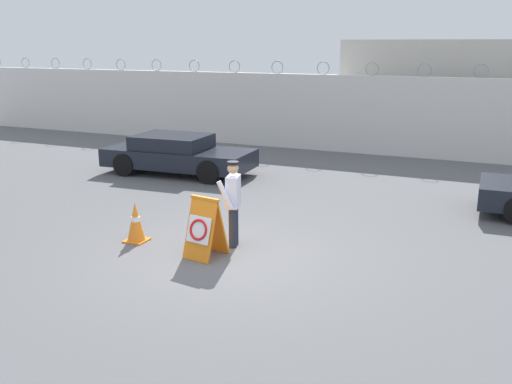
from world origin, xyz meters
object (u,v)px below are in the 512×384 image
at_px(security_guard, 233,200).
at_px(traffic_cone_near, 136,222).
at_px(barricade_sign, 204,227).
at_px(parked_car_front_coupe, 177,154).

height_order(security_guard, traffic_cone_near, security_guard).
relative_size(barricade_sign, security_guard, 0.68).
relative_size(security_guard, traffic_cone_near, 2.09).
bearing_deg(parked_car_front_coupe, traffic_cone_near, -69.21).
bearing_deg(barricade_sign, security_guard, 81.48).
distance_m(security_guard, traffic_cone_near, 2.03).
height_order(barricade_sign, traffic_cone_near, barricade_sign).
xyz_separation_m(barricade_sign, parked_car_front_coupe, (-4.10, 5.75, 0.03)).
bearing_deg(security_guard, parked_car_front_coupe, -153.40).
height_order(barricade_sign, security_guard, security_guard).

